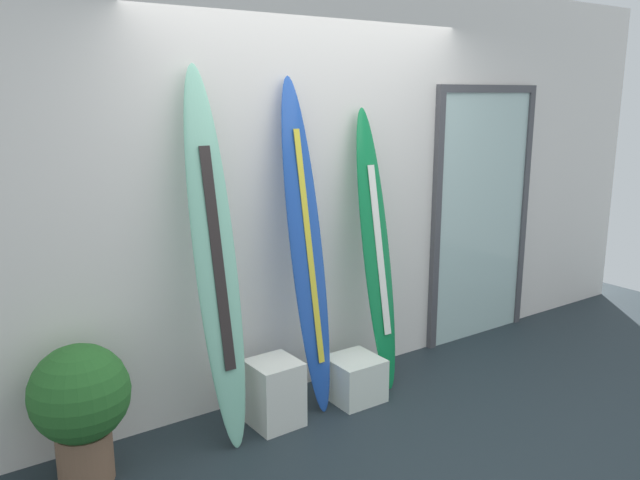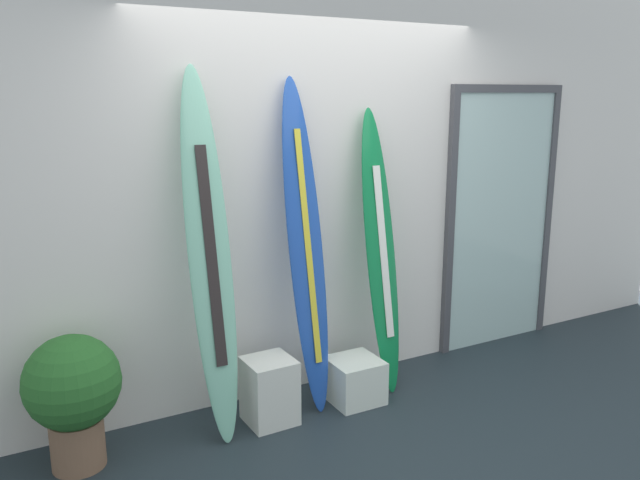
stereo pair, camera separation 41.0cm
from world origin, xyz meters
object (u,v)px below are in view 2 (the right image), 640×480
at_px(surfboard_emerald, 381,254).
at_px(display_block_left, 354,380).
at_px(glass_door, 501,214).
at_px(surfboard_seafoam, 210,259).
at_px(surfboard_cobalt, 306,247).
at_px(potted_plant, 73,391).
at_px(display_block_center, 270,391).

distance_m(surfboard_emerald, display_block_left, 0.87).
bearing_deg(display_block_left, glass_door, 12.83).
bearing_deg(glass_door, surfboard_emerald, -170.31).
height_order(surfboard_seafoam, surfboard_emerald, surfboard_seafoam).
distance_m(surfboard_seafoam, surfboard_emerald, 1.24).
xyz_separation_m(surfboard_cobalt, potted_plant, (-1.46, -0.07, -0.62)).
distance_m(display_block_center, potted_plant, 1.16).
distance_m(glass_door, potted_plant, 3.42).
relative_size(surfboard_cobalt, surfboard_emerald, 1.10).
bearing_deg(potted_plant, display_block_left, -2.55).
xyz_separation_m(surfboard_emerald, potted_plant, (-2.04, -0.06, -0.50)).
bearing_deg(surfboard_emerald, glass_door, 9.69).
xyz_separation_m(surfboard_cobalt, display_block_left, (0.29, -0.15, -0.92)).
xyz_separation_m(surfboard_cobalt, glass_door, (1.89, 0.22, 0.01)).
bearing_deg(surfboard_emerald, surfboard_seafoam, -178.10).
bearing_deg(surfboard_cobalt, surfboard_seafoam, -175.90).
xyz_separation_m(surfboard_emerald, glass_door, (1.31, 0.22, 0.12)).
height_order(surfboard_seafoam, display_block_center, surfboard_seafoam).
distance_m(surfboard_emerald, glass_door, 1.34).
height_order(glass_door, potted_plant, glass_door).
relative_size(display_block_center, potted_plant, 0.55).
relative_size(display_block_left, display_block_center, 0.80).
relative_size(surfboard_cobalt, display_block_left, 6.41).
bearing_deg(surfboard_cobalt, display_block_center, -158.58).
height_order(display_block_left, glass_door, glass_door).
distance_m(surfboard_seafoam, potted_plant, 1.03).
height_order(display_block_left, potted_plant, potted_plant).
xyz_separation_m(surfboard_cobalt, display_block_center, (-0.33, -0.13, -0.86)).
distance_m(display_block_left, glass_door, 1.89).
distance_m(surfboard_emerald, potted_plant, 2.10).
relative_size(surfboard_seafoam, display_block_center, 5.28).
height_order(surfboard_emerald, display_block_center, surfboard_emerald).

